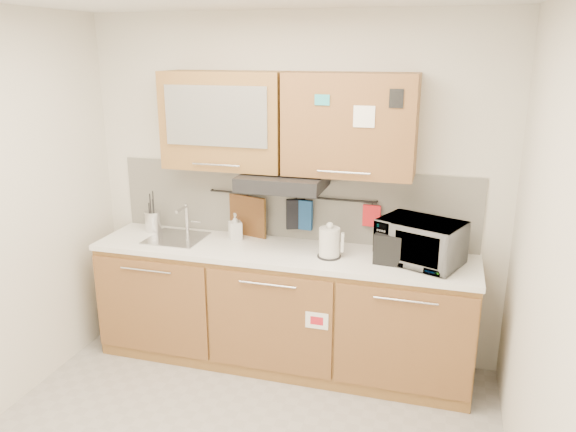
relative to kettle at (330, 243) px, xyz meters
The scene contains 18 objects.
wall_back 0.59m from the kettle, 135.82° to the left, with size 3.20×3.20×0.00m, color silver.
wall_right 1.70m from the kettle, 42.83° to the right, with size 3.00×3.00×0.00m, color silver.
base_cabinet 0.72m from the kettle, behind, with size 2.80×0.64×0.88m.
countertop 0.40m from the kettle, behind, with size 2.82×0.62×0.04m, color white.
backsplash 0.54m from the kettle, 136.78° to the left, with size 2.80×0.02×0.56m, color silver.
upper_cabinets 0.91m from the kettle, 153.90° to the left, with size 1.82×0.37×0.70m.
range_hood 0.56m from the kettle, 163.29° to the left, with size 0.60×0.46×0.10m, color black.
sink 1.23m from the kettle, behind, with size 0.42×0.40×0.26m.
utensil_rail 0.54m from the kettle, 140.05° to the left, with size 0.02×0.02×1.30m, color black.
utensil_crock 1.50m from the kettle, behind, with size 0.13×0.13×0.33m.
kettle is the anchor object (origin of this frame).
toaster 0.46m from the kettle, ahead, with size 0.29×0.19×0.21m.
microwave 0.62m from the kettle, ahead, with size 0.54×0.37×0.30m, color #999999.
soap_bottle 0.80m from the kettle, 166.47° to the left, with size 0.09×0.09×0.20m, color #999999.
cutting_board 0.78m from the kettle, 157.52° to the left, with size 0.33×0.02×0.41m, color brown.
oven_mitt 0.41m from the kettle, 131.91° to the left, with size 0.14×0.03×0.23m, color navy.
dark_pouch 0.45m from the kettle, 137.80° to the left, with size 0.15×0.04×0.23m, color black.
pot_holder 0.41m from the kettle, 50.14° to the left, with size 0.13×0.02×0.16m, color red.
Camera 1 is at (1.12, -2.51, 2.33)m, focal length 35.00 mm.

